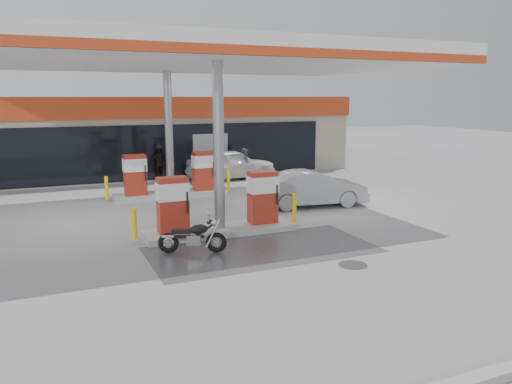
# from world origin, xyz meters

# --- Properties ---
(ground) EXTENTS (90.00, 90.00, 0.00)m
(ground) POSITION_xyz_m (0.00, 0.00, 0.00)
(ground) COLOR gray
(ground) RESTS_ON ground
(wet_patch) EXTENTS (6.00, 3.00, 0.00)m
(wet_patch) POSITION_xyz_m (0.50, 0.00, 0.00)
(wet_patch) COLOR #4C4C4F
(wet_patch) RESTS_ON ground
(drain_cover) EXTENTS (0.70, 0.70, 0.01)m
(drain_cover) POSITION_xyz_m (2.00, -2.00, 0.00)
(drain_cover) COLOR #38383A
(drain_cover) RESTS_ON ground
(store_building) EXTENTS (22.00, 8.22, 4.00)m
(store_building) POSITION_xyz_m (0.01, 15.94, 2.01)
(store_building) COLOR #B5AA97
(store_building) RESTS_ON ground
(canopy) EXTENTS (16.00, 10.02, 5.51)m
(canopy) POSITION_xyz_m (0.00, 5.00, 5.27)
(canopy) COLOR silver
(canopy) RESTS_ON ground
(pump_island_near) EXTENTS (5.14, 1.30, 1.78)m
(pump_island_near) POSITION_xyz_m (0.00, 2.00, 0.71)
(pump_island_near) COLOR #9E9E99
(pump_island_near) RESTS_ON ground
(pump_island_far) EXTENTS (5.14, 1.30, 1.78)m
(pump_island_far) POSITION_xyz_m (0.00, 8.00, 0.71)
(pump_island_far) COLOR #9E9E99
(pump_island_far) RESTS_ON ground
(parked_motorcycle) EXTENTS (1.71, 0.93, 0.92)m
(parked_motorcycle) POSITION_xyz_m (-1.25, 0.48, 0.41)
(parked_motorcycle) COLOR black
(parked_motorcycle) RESTS_ON ground
(sedan_white) EXTENTS (4.52, 2.10, 1.50)m
(sedan_white) POSITION_xyz_m (3.82, 11.20, 0.75)
(sedan_white) COLOR white
(sedan_white) RESTS_ON ground
(attendant) EXTENTS (0.75, 0.87, 1.55)m
(attendant) POSITION_xyz_m (4.39, 10.80, 0.77)
(attendant) COLOR #5A5B5F
(attendant) RESTS_ON ground
(hatchback_silver) EXTENTS (4.17, 1.98, 1.32)m
(hatchback_silver) POSITION_xyz_m (4.41, 4.20, 0.66)
(hatchback_silver) COLOR gray
(hatchback_silver) RESTS_ON ground
(biker_walking) EXTENTS (1.10, 0.81, 1.73)m
(biker_walking) POSITION_xyz_m (0.40, 11.80, 0.86)
(biker_walking) COLOR black
(biker_walking) RESTS_ON ground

